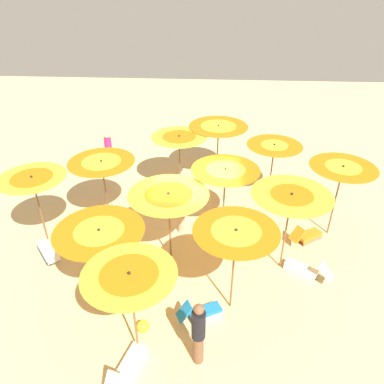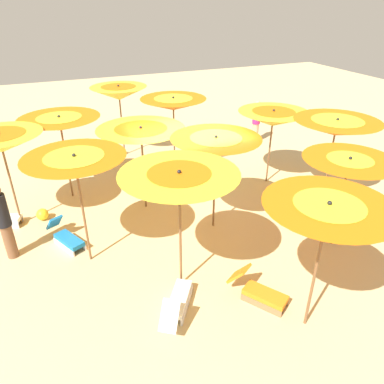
{
  "view_description": "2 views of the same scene",
  "coord_description": "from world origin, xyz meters",
  "views": [
    {
      "loc": [
        -0.46,
        9.3,
        7.58
      ],
      "look_at": [
        0.16,
        -0.61,
        1.38
      ],
      "focal_mm": 34.46,
      "sensor_mm": 36.0,
      "label": 1
    },
    {
      "loc": [
        -7.84,
        3.07,
        5.17
      ],
      "look_at": [
        -1.54,
        0.48,
        1.48
      ],
      "focal_mm": 34.18,
      "sensor_mm": 36.0,
      "label": 2
    }
  ],
  "objects": [
    {
      "name": "ground",
      "position": [
        0.0,
        0.0,
        -0.02
      ],
      "size": [
        38.11,
        38.11,
        0.04
      ],
      "primitive_type": "cube",
      "color": "#D1B57F"
    },
    {
      "name": "beach_umbrella_0",
      "position": [
        1.1,
        4.13,
        2.19
      ],
      "size": [
        1.92,
        1.92,
        2.46
      ],
      "color": "brown",
      "rests_on": "ground"
    },
    {
      "name": "beach_umbrella_1",
      "position": [
        -1.05,
        2.71,
        2.26
      ],
      "size": [
        1.99,
        1.99,
        2.52
      ],
      "color": "brown",
      "rests_on": "ground"
    },
    {
      "name": "beach_umbrella_2",
      "position": [
        -2.54,
        1.13,
        2.3
      ],
      "size": [
        2.12,
        2.12,
        2.55
      ],
      "color": "brown",
      "rests_on": "ground"
    },
    {
      "name": "beach_umbrella_3",
      "position": [
        -4.33,
        -0.56,
        2.28
      ],
      "size": [
        1.98,
        1.98,
        2.52
      ],
      "color": "brown",
      "rests_on": "ground"
    },
    {
      "name": "beach_umbrella_4",
      "position": [
        2.09,
        2.75,
        2.18
      ],
      "size": [
        2.12,
        2.12,
        2.41
      ],
      "color": "brown",
      "rests_on": "ground"
    },
    {
      "name": "beach_umbrella_5",
      "position": [
        0.7,
        0.94,
        2.06
      ],
      "size": [
        2.23,
        2.23,
        2.31
      ],
      "color": "brown",
      "rests_on": "ground"
    },
    {
      "name": "beach_umbrella_6",
      "position": [
        -0.86,
        -0.38,
        2.2
      ],
      "size": [
        2.07,
        2.07,
        2.41
      ],
      "color": "brown",
      "rests_on": "ground"
    },
    {
      "name": "beach_umbrella_7",
      "position": [
        -2.62,
        -2.64,
        1.98
      ],
      "size": [
        1.96,
        1.96,
        2.21
      ],
      "color": "brown",
      "rests_on": "ground"
    },
    {
      "name": "beach_umbrella_8",
      "position": [
        4.6,
        0.63,
        2.24
      ],
      "size": [
        1.91,
        1.91,
        2.52
      ],
      "color": "brown",
      "rests_on": "ground"
    },
    {
      "name": "beach_umbrella_9",
      "position": [
        3.01,
        -0.75,
        2.12
      ],
      "size": [
        2.1,
        2.1,
        2.36
      ],
      "color": "brown",
      "rests_on": "ground"
    },
    {
      "name": "beach_umbrella_10",
      "position": [
        0.77,
        -3.0,
        2.03
      ],
      "size": [
        2.04,
        2.04,
        2.29
      ],
      "color": "brown",
      "rests_on": "ground"
    },
    {
      "name": "beach_umbrella_11",
      "position": [
        -0.65,
        -4.04,
        2.06
      ],
      "size": [
        2.28,
        2.28,
        2.32
      ],
      "color": "brown",
      "rests_on": "ground"
    },
    {
      "name": "lounger_0",
      "position": [
        1.21,
        4.71,
        0.21
      ],
      "size": [
        0.74,
        1.37,
        0.64
      ],
      "rotation": [
        0.0,
        0.0,
        4.41
      ],
      "color": "silver",
      "rests_on": "ground"
    },
    {
      "name": "lounger_1",
      "position": [
        2.89,
        -0.06,
        0.19
      ],
      "size": [
        0.44,
        1.25,
        0.53
      ],
      "rotation": [
        0.0,
        0.0,
        4.6
      ],
      "color": "olive",
      "rests_on": "ground"
    },
    {
      "name": "lounger_2",
      "position": [
        -3.54,
        -0.09,
        0.22
      ],
      "size": [
        1.17,
        0.95,
        0.64
      ],
      "rotation": [
        0.0,
        0.0,
        3.73
      ],
      "color": "olive",
      "rests_on": "ground"
    },
    {
      "name": "lounger_3",
      "position": [
        -0.31,
        3.12,
        0.21
      ],
      "size": [
        1.17,
        0.8,
        0.63
      ],
      "rotation": [
        0.0,
        0.0,
        3.6
      ],
      "color": "silver",
      "rests_on": "ground"
    },
    {
      "name": "lounger_4",
      "position": [
        -3.19,
        1.44,
        0.21
      ],
      "size": [
        1.29,
        1.01,
        0.64
      ],
      "rotation": [
        0.0,
        0.0,
        5.69
      ],
      "color": "silver",
      "rests_on": "ground"
    },
    {
      "name": "lounger_5",
      "position": [
        4.38,
        1.15,
        0.21
      ],
      "size": [
        1.07,
        1.19,
        0.67
      ],
      "rotation": [
        0.0,
        0.0,
        5.4
      ],
      "color": "#333338",
      "rests_on": "ground"
    },
    {
      "name": "beachgoer_0",
      "position": [
        0.49,
        -0.34,
        0.9
      ],
      "size": [
        0.3,
        0.3,
        1.72
      ],
      "rotation": [
        0.0,
        0.0,
        4.8
      ],
      "color": "#D8A87F",
      "rests_on": "ground"
    },
    {
      "name": "beachgoer_1",
      "position": [
        3.89,
        -4.44,
        0.86
      ],
      "size": [
        0.3,
        0.3,
        1.65
      ],
      "rotation": [
        0.0,
        0.0,
        4.61
      ],
      "color": "#D8A87F",
      "rests_on": "ground"
    },
    {
      "name": "beachgoer_2",
      "position": [
        -0.28,
        4.29,
        0.94
      ],
      "size": [
        0.3,
        0.3,
        1.78
      ],
      "rotation": [
        0.0,
        0.0,
        1.42
      ],
      "color": "brown",
      "rests_on": "ground"
    },
    {
      "name": "beach_ball",
      "position": [
        1.07,
        3.6,
        0.15
      ],
      "size": [
        0.31,
        0.31,
        0.31
      ],
      "primitive_type": "sphere",
      "color": "yellow",
      "rests_on": "ground"
    }
  ]
}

